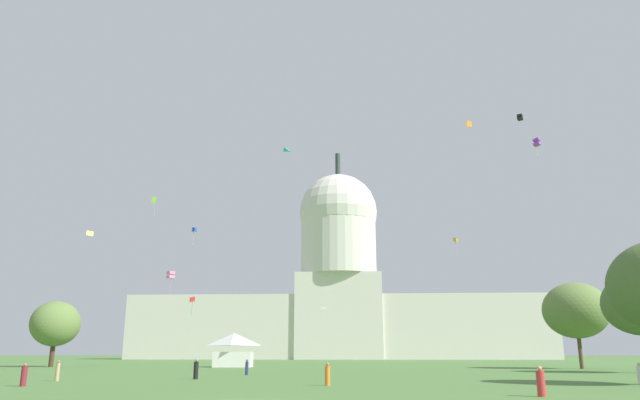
{
  "coord_description": "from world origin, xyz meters",
  "views": [
    {
      "loc": [
        5.31,
        -28.56,
        2.33
      ],
      "look_at": [
        -1.46,
        91.79,
        33.81
      ],
      "focal_mm": 32.75,
      "sensor_mm": 36.0,
      "label": 1
    }
  ],
  "objects_px": {
    "kite_blue_mid": "(194,230)",
    "kite_cyan_mid": "(283,154)",
    "person_tan_near_tree_east": "(58,371)",
    "kite_red_low": "(192,299)",
    "person_red_aisle_center": "(541,383)",
    "kite_pink_low": "(171,275)",
    "event_tent": "(234,350)",
    "person_navy_mid_right": "(247,368)",
    "kite_gold_mid": "(456,240)",
    "tree_east_mid": "(576,310)",
    "kite_violet_high": "(537,142)",
    "person_maroon_front_right": "(24,376)",
    "person_black_near_tent": "(196,370)",
    "person_white_front_left": "(640,374)",
    "kite_black_high": "(520,117)",
    "kite_yellow_mid": "(90,233)",
    "kite_white_low": "(323,311)",
    "capitol_building": "(339,291)",
    "tree_west_mid": "(55,324)",
    "person_orange_front_center": "(328,375)",
    "kite_lime_mid": "(154,202)",
    "kite_orange_high": "(469,124)"
  },
  "relations": [
    {
      "from": "person_tan_near_tree_east",
      "to": "kite_red_low",
      "type": "distance_m",
      "value": 85.46
    },
    {
      "from": "kite_white_low",
      "to": "kite_gold_mid",
      "type": "bearing_deg",
      "value": -171.3
    },
    {
      "from": "person_tan_near_tree_east",
      "to": "kite_yellow_mid",
      "type": "relative_size",
      "value": 1.86
    },
    {
      "from": "person_tan_near_tree_east",
      "to": "person_white_front_left",
      "type": "distance_m",
      "value": 46.18
    },
    {
      "from": "kite_white_low",
      "to": "kite_yellow_mid",
      "type": "xyz_separation_m",
      "value": [
        -33.9,
        -45.99,
        8.88
      ]
    },
    {
      "from": "person_black_near_tent",
      "to": "kite_pink_low",
      "type": "bearing_deg",
      "value": -144.17
    },
    {
      "from": "tree_east_mid",
      "to": "kite_gold_mid",
      "type": "relative_size",
      "value": 2.98
    },
    {
      "from": "event_tent",
      "to": "person_navy_mid_right",
      "type": "xyz_separation_m",
      "value": [
        8.1,
        -32.87,
        -1.93
      ]
    },
    {
      "from": "person_red_aisle_center",
      "to": "person_white_front_left",
      "type": "height_order",
      "value": "person_red_aisle_center"
    },
    {
      "from": "person_white_front_left",
      "to": "kite_black_high",
      "type": "distance_m",
      "value": 66.58
    },
    {
      "from": "person_maroon_front_right",
      "to": "person_black_near_tent",
      "type": "height_order",
      "value": "person_black_near_tent"
    },
    {
      "from": "kite_red_low",
      "to": "kite_violet_high",
      "type": "distance_m",
      "value": 81.73
    },
    {
      "from": "person_tan_near_tree_east",
      "to": "kite_gold_mid",
      "type": "relative_size",
      "value": 0.39
    },
    {
      "from": "kite_orange_high",
      "to": "kite_yellow_mid",
      "type": "distance_m",
      "value": 63.14
    },
    {
      "from": "kite_gold_mid",
      "to": "kite_blue_mid",
      "type": "bearing_deg",
      "value": 157.37
    },
    {
      "from": "event_tent",
      "to": "kite_lime_mid",
      "type": "distance_m",
      "value": 45.44
    },
    {
      "from": "tree_east_mid",
      "to": "kite_pink_low",
      "type": "bearing_deg",
      "value": 168.79
    },
    {
      "from": "kite_pink_low",
      "to": "kite_gold_mid",
      "type": "bearing_deg",
      "value": -99.95
    },
    {
      "from": "kite_cyan_mid",
      "to": "kite_violet_high",
      "type": "relative_size",
      "value": 0.5
    },
    {
      "from": "tree_east_mid",
      "to": "kite_blue_mid",
      "type": "relative_size",
      "value": 3.33
    },
    {
      "from": "kite_pink_low",
      "to": "kite_blue_mid",
      "type": "bearing_deg",
      "value": -45.08
    },
    {
      "from": "event_tent",
      "to": "person_navy_mid_right",
      "type": "height_order",
      "value": "event_tent"
    },
    {
      "from": "kite_gold_mid",
      "to": "kite_red_low",
      "type": "height_order",
      "value": "kite_gold_mid"
    },
    {
      "from": "capitol_building",
      "to": "person_orange_front_center",
      "type": "height_order",
      "value": "capitol_building"
    },
    {
      "from": "capitol_building",
      "to": "event_tent",
      "type": "bearing_deg",
      "value": -97.87
    },
    {
      "from": "kite_blue_mid",
      "to": "kite_cyan_mid",
      "type": "xyz_separation_m",
      "value": [
        24.69,
        -49.78,
        -0.86
      ]
    },
    {
      "from": "person_navy_mid_right",
      "to": "person_maroon_front_right",
      "type": "relative_size",
      "value": 1.02
    },
    {
      "from": "person_black_near_tent",
      "to": "kite_black_high",
      "type": "relative_size",
      "value": 1.4
    },
    {
      "from": "event_tent",
      "to": "tree_east_mid",
      "type": "xyz_separation_m",
      "value": [
        52.03,
        -7.15,
        5.58
      ]
    },
    {
      "from": "person_orange_front_center",
      "to": "person_maroon_front_right",
      "type": "height_order",
      "value": "person_orange_front_center"
    },
    {
      "from": "kite_black_high",
      "to": "kite_red_low",
      "type": "xyz_separation_m",
      "value": [
        -66.73,
        34.6,
        -28.66
      ]
    },
    {
      "from": "person_black_near_tent",
      "to": "kite_orange_high",
      "type": "relative_size",
      "value": 1.68
    },
    {
      "from": "person_white_front_left",
      "to": "kite_blue_mid",
      "type": "bearing_deg",
      "value": 136.3
    },
    {
      "from": "person_red_aisle_center",
      "to": "kite_pink_low",
      "type": "xyz_separation_m",
      "value": [
        -42.4,
        68.01,
        14.86
      ]
    },
    {
      "from": "tree_east_mid",
      "to": "kite_red_low",
      "type": "xyz_separation_m",
      "value": [
        -69.37,
        43.82,
        5.71
      ]
    },
    {
      "from": "person_maroon_front_right",
      "to": "kite_blue_mid",
      "type": "height_order",
      "value": "kite_blue_mid"
    },
    {
      "from": "tree_east_mid",
      "to": "kite_cyan_mid",
      "type": "height_order",
      "value": "kite_cyan_mid"
    },
    {
      "from": "kite_pink_low",
      "to": "kite_orange_high",
      "type": "distance_m",
      "value": 57.74
    },
    {
      "from": "person_white_front_left",
      "to": "kite_white_low",
      "type": "distance_m",
      "value": 90.82
    },
    {
      "from": "person_red_aisle_center",
      "to": "kite_cyan_mid",
      "type": "xyz_separation_m",
      "value": [
        -18.66,
        35.32,
        25.72
      ]
    },
    {
      "from": "person_navy_mid_right",
      "to": "kite_black_high",
      "type": "distance_m",
      "value": 68.4
    },
    {
      "from": "kite_cyan_mid",
      "to": "person_red_aisle_center",
      "type": "bearing_deg",
      "value": 48.84
    },
    {
      "from": "person_navy_mid_right",
      "to": "kite_red_low",
      "type": "height_order",
      "value": "kite_red_low"
    },
    {
      "from": "person_tan_near_tree_east",
      "to": "kite_orange_high",
      "type": "bearing_deg",
      "value": 55.72
    },
    {
      "from": "tree_west_mid",
      "to": "person_white_front_left",
      "type": "xyz_separation_m",
      "value": [
        70.78,
        -48.75,
        -6.16
      ]
    },
    {
      "from": "kite_gold_mid",
      "to": "person_black_near_tent",
      "type": "bearing_deg",
      "value": -161.85
    },
    {
      "from": "person_navy_mid_right",
      "to": "kite_yellow_mid",
      "type": "xyz_separation_m",
      "value": [
        -29.45,
        23.55,
        19.43
      ]
    },
    {
      "from": "capitol_building",
      "to": "tree_west_mid",
      "type": "relative_size",
      "value": 13.0
    },
    {
      "from": "tree_west_mid",
      "to": "kite_violet_high",
      "type": "relative_size",
      "value": 3.5
    },
    {
      "from": "person_white_front_left",
      "to": "event_tent",
      "type": "bearing_deg",
      "value": 138.82
    }
  ]
}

